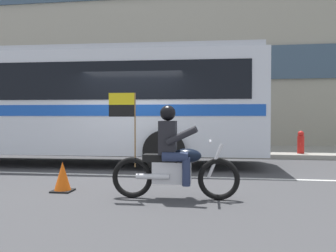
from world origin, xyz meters
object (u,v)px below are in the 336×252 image
object	(u,v)px
transit_bus	(67,99)
traffic_cone	(63,178)
fire_hydrant	(301,142)
motorcycle_with_rider	(173,159)

from	to	relation	value
transit_bus	traffic_cone	size ratio (longest dim) A/B	20.44
transit_bus	fire_hydrant	world-z (taller)	transit_bus
fire_hydrant	traffic_cone	xyz separation A→B (m)	(-5.42, -6.29, -0.26)
transit_bus	traffic_cone	world-z (taller)	transit_bus
transit_bus	traffic_cone	bearing A→B (deg)	-66.80
transit_bus	motorcycle_with_rider	xyz separation A→B (m)	(3.70, -4.02, -1.22)
transit_bus	motorcycle_with_rider	bearing A→B (deg)	-47.42
motorcycle_with_rider	fire_hydrant	xyz separation A→B (m)	(3.33, 6.57, -0.15)
transit_bus	fire_hydrant	distance (m)	7.59
motorcycle_with_rider	fire_hydrant	size ratio (longest dim) A/B	2.93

